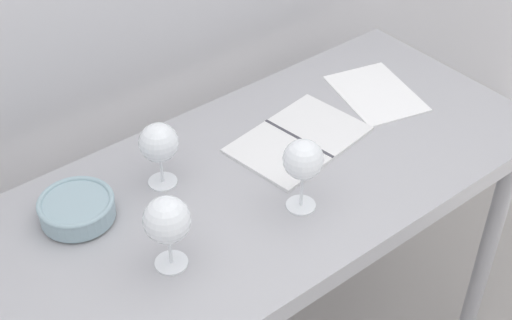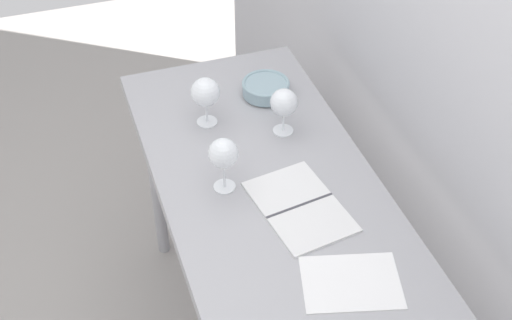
{
  "view_description": "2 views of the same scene",
  "coord_description": "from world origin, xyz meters",
  "px_view_note": "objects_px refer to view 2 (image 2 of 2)",
  "views": [
    {
      "loc": [
        -0.85,
        -1.02,
        2.02
      ],
      "look_at": [
        -0.03,
        0.0,
        0.95
      ],
      "focal_mm": 51.78,
      "sensor_mm": 36.0,
      "label": 1
    },
    {
      "loc": [
        1.46,
        -0.54,
        2.34
      ],
      "look_at": [
        -0.03,
        -0.03,
        0.97
      ],
      "focal_mm": 48.82,
      "sensor_mm": 36.0,
      "label": 2
    }
  ],
  "objects_px": {
    "wine_glass_far_left": "(284,103)",
    "wine_glass_near_center": "(223,155)",
    "wine_glass_near_left": "(205,93)",
    "tasting_bowl": "(266,88)",
    "tasting_sheet_upper": "(351,282)",
    "open_notebook": "(300,206)"
  },
  "relations": [
    {
      "from": "wine_glass_far_left",
      "to": "wine_glass_near_left",
      "type": "relative_size",
      "value": 0.94
    },
    {
      "from": "wine_glass_near_center",
      "to": "wine_glass_near_left",
      "type": "distance_m",
      "value": 0.32
    },
    {
      "from": "open_notebook",
      "to": "tasting_sheet_upper",
      "type": "xyz_separation_m",
      "value": [
        0.3,
        0.03,
        -0.0
      ]
    },
    {
      "from": "wine_glass_far_left",
      "to": "wine_glass_near_center",
      "type": "distance_m",
      "value": 0.33
    },
    {
      "from": "open_notebook",
      "to": "wine_glass_near_center",
      "type": "bearing_deg",
      "value": -138.32
    },
    {
      "from": "open_notebook",
      "to": "tasting_sheet_upper",
      "type": "relative_size",
      "value": 1.39
    },
    {
      "from": "wine_glass_near_center",
      "to": "tasting_sheet_upper",
      "type": "xyz_separation_m",
      "value": [
        0.46,
        0.21,
        -0.13
      ]
    },
    {
      "from": "wine_glass_far_left",
      "to": "tasting_sheet_upper",
      "type": "relative_size",
      "value": 0.63
    },
    {
      "from": "wine_glass_far_left",
      "to": "tasting_bowl",
      "type": "xyz_separation_m",
      "value": [
        -0.21,
        0.01,
        -0.08
      ]
    },
    {
      "from": "open_notebook",
      "to": "tasting_bowl",
      "type": "xyz_separation_m",
      "value": [
        -0.56,
        0.09,
        0.03
      ]
    },
    {
      "from": "tasting_sheet_upper",
      "to": "tasting_bowl",
      "type": "xyz_separation_m",
      "value": [
        -0.86,
        0.06,
        0.03
      ]
    },
    {
      "from": "wine_glass_near_center",
      "to": "wine_glass_near_left",
      "type": "relative_size",
      "value": 1.04
    },
    {
      "from": "wine_glass_far_left",
      "to": "open_notebook",
      "type": "distance_m",
      "value": 0.38
    },
    {
      "from": "wine_glass_near_left",
      "to": "tasting_bowl",
      "type": "xyz_separation_m",
      "value": [
        -0.09,
        0.24,
        -0.09
      ]
    },
    {
      "from": "tasting_bowl",
      "to": "wine_glass_near_center",
      "type": "bearing_deg",
      "value": -33.85
    },
    {
      "from": "open_notebook",
      "to": "tasting_bowl",
      "type": "relative_size",
      "value": 2.14
    },
    {
      "from": "wine_glass_near_center",
      "to": "tasting_bowl",
      "type": "relative_size",
      "value": 1.07
    },
    {
      "from": "tasting_sheet_upper",
      "to": "tasting_bowl",
      "type": "relative_size",
      "value": 1.54
    },
    {
      "from": "wine_glass_near_center",
      "to": "wine_glass_far_left",
      "type": "bearing_deg",
      "value": 127.08
    },
    {
      "from": "open_notebook",
      "to": "tasting_bowl",
      "type": "distance_m",
      "value": 0.57
    },
    {
      "from": "wine_glass_far_left",
      "to": "tasting_sheet_upper",
      "type": "height_order",
      "value": "wine_glass_far_left"
    },
    {
      "from": "wine_glass_far_left",
      "to": "wine_glass_near_left",
      "type": "bearing_deg",
      "value": -119.13
    }
  ]
}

